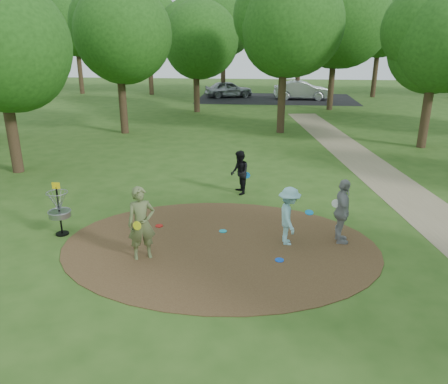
{
  "coord_description": "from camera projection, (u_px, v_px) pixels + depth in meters",
  "views": [
    {
      "loc": [
        1.1,
        -10.42,
        5.24
      ],
      "look_at": [
        0.0,
        1.2,
        1.1
      ],
      "focal_mm": 35.0,
      "sensor_mm": 36.0,
      "label": 1
    }
  ],
  "objects": [
    {
      "name": "disc_ground_cyan",
      "position": [
        223.0,
        231.0,
        12.44
      ],
      "size": [
        0.22,
        0.22,
        0.02
      ],
      "primitive_type": "cylinder",
      "color": "#16A2B7",
      "rests_on": "dirt_clearing"
    },
    {
      "name": "disc_ground_blue",
      "position": [
        279.0,
        260.0,
        10.83
      ],
      "size": [
        0.22,
        0.22,
        0.02
      ],
      "primitive_type": "cylinder",
      "color": "blue",
      "rests_on": "dirt_clearing"
    },
    {
      "name": "dirt_clearing",
      "position": [
        220.0,
        245.0,
        11.63
      ],
      "size": [
        8.4,
        8.4,
        0.02
      ],
      "primitive_type": "cylinder",
      "color": "#47301C",
      "rests_on": "ground"
    },
    {
      "name": "parking_lot",
      "position": [
        276.0,
        99.0,
        39.6
      ],
      "size": [
        14.0,
        8.0,
        0.01
      ],
      "primitive_type": "cube",
      "color": "black",
      "rests_on": "ground"
    },
    {
      "name": "player_waiting_with_disc",
      "position": [
        342.0,
        212.0,
        11.54
      ],
      "size": [
        0.53,
        1.05,
        1.78
      ],
      "color": "gray",
      "rests_on": "ground"
    },
    {
      "name": "player_throwing_with_disc",
      "position": [
        289.0,
        216.0,
        11.5
      ],
      "size": [
        0.99,
        1.08,
        1.59
      ],
      "color": "#91D2D9",
      "rests_on": "ground"
    },
    {
      "name": "ground",
      "position": [
        220.0,
        246.0,
        11.63
      ],
      "size": [
        100.0,
        100.0,
        0.0
      ],
      "primitive_type": "plane",
      "color": "#2D5119",
      "rests_on": "ground"
    },
    {
      "name": "disc_golf_basket",
      "position": [
        59.0,
        205.0,
        12.02
      ],
      "size": [
        0.63,
        0.63,
        1.54
      ],
      "color": "black",
      "rests_on": "ground"
    },
    {
      "name": "player_walking_with_disc",
      "position": [
        240.0,
        173.0,
        15.26
      ],
      "size": [
        0.76,
        0.88,
        1.55
      ],
      "color": "black",
      "rests_on": "ground"
    },
    {
      "name": "footpath",
      "position": [
        445.0,
        225.0,
        12.93
      ],
      "size": [
        7.55,
        39.89,
        0.01
      ],
      "primitive_type": "cube",
      "rotation": [
        0.0,
        0.0,
        0.14
      ],
      "color": "#8C7A5B",
      "rests_on": "ground"
    },
    {
      "name": "player_observer_with_disc",
      "position": [
        141.0,
        223.0,
        10.69
      ],
      "size": [
        0.81,
        0.69,
        1.88
      ],
      "color": "#5F6C3E",
      "rests_on": "ground"
    },
    {
      "name": "disc_ground_red",
      "position": [
        159.0,
        226.0,
        12.79
      ],
      "size": [
        0.22,
        0.22,
        0.02
      ],
      "primitive_type": "cylinder",
      "color": "#B51412",
      "rests_on": "dirt_clearing"
    },
    {
      "name": "tree_ring",
      "position": [
        297.0,
        37.0,
        19.45
      ],
      "size": [
        37.64,
        45.76,
        9.64
      ],
      "color": "#332316",
      "rests_on": "ground"
    },
    {
      "name": "car_right",
      "position": [
        302.0,
        90.0,
        38.75
      ],
      "size": [
        4.93,
        1.78,
        1.62
      ],
      "primitive_type": "imported",
      "rotation": [
        0.0,
        0.0,
        1.59
      ],
      "color": "#AEB1B6",
      "rests_on": "ground"
    },
    {
      "name": "car_left",
      "position": [
        229.0,
        89.0,
        40.27
      ],
      "size": [
        4.68,
        3.01,
        1.48
      ],
      "primitive_type": "imported",
      "rotation": [
        0.0,
        0.0,
        1.89
      ],
      "color": "#95999C",
      "rests_on": "ground"
    }
  ]
}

